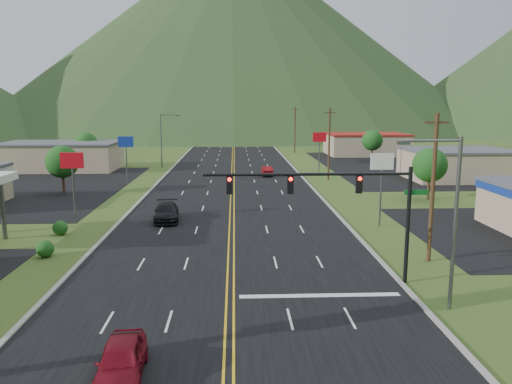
{
  "coord_description": "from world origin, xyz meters",
  "views": [
    {
      "loc": [
        0.31,
        -14.22,
        10.58
      ],
      "look_at": [
        1.78,
        20.15,
        4.5
      ],
      "focal_mm": 35.0,
      "sensor_mm": 36.0,
      "label": 1
    }
  ],
  "objects_px": {
    "traffic_signal": "(341,196)",
    "streetlight_west": "(163,137)",
    "streetlight_east": "(450,212)",
    "car_red_near": "(121,362)",
    "car_red_far": "(267,171)",
    "car_dark_mid": "(167,212)"
  },
  "relations": [
    {
      "from": "traffic_signal",
      "to": "streetlight_west",
      "type": "xyz_separation_m",
      "value": [
        -18.16,
        56.0,
        -0.15
      ]
    },
    {
      "from": "streetlight_east",
      "to": "car_red_near",
      "type": "distance_m",
      "value": 17.1
    },
    {
      "from": "car_red_near",
      "to": "car_red_far",
      "type": "relative_size",
      "value": 1.02
    },
    {
      "from": "streetlight_east",
      "to": "car_dark_mid",
      "type": "distance_m",
      "value": 27.26
    },
    {
      "from": "traffic_signal",
      "to": "car_dark_mid",
      "type": "xyz_separation_m",
      "value": [
        -12.45,
        16.74,
        -4.55
      ]
    },
    {
      "from": "streetlight_west",
      "to": "car_red_near",
      "type": "bearing_deg",
      "value": -83.5
    },
    {
      "from": "streetlight_east",
      "to": "car_red_far",
      "type": "bearing_deg",
      "value": 97.0
    },
    {
      "from": "car_dark_mid",
      "to": "streetlight_east",
      "type": "bearing_deg",
      "value": -56.59
    },
    {
      "from": "car_red_far",
      "to": "car_red_near",
      "type": "bearing_deg",
      "value": 78.99
    },
    {
      "from": "traffic_signal",
      "to": "car_red_far",
      "type": "height_order",
      "value": "traffic_signal"
    },
    {
      "from": "car_red_far",
      "to": "traffic_signal",
      "type": "bearing_deg",
      "value": 90.16
    },
    {
      "from": "car_red_near",
      "to": "car_red_far",
      "type": "height_order",
      "value": "car_red_near"
    },
    {
      "from": "streetlight_east",
      "to": "car_red_far",
      "type": "relative_size",
      "value": 2.09
    },
    {
      "from": "traffic_signal",
      "to": "car_red_far",
      "type": "relative_size",
      "value": 3.05
    },
    {
      "from": "traffic_signal",
      "to": "car_dark_mid",
      "type": "bearing_deg",
      "value": 126.65
    },
    {
      "from": "streetlight_west",
      "to": "traffic_signal",
      "type": "bearing_deg",
      "value": -72.03
    },
    {
      "from": "car_red_near",
      "to": "car_red_far",
      "type": "bearing_deg",
      "value": 76.23
    },
    {
      "from": "streetlight_west",
      "to": "car_dark_mid",
      "type": "xyz_separation_m",
      "value": [
        5.71,
        -39.27,
        -4.4
      ]
    },
    {
      "from": "streetlight_east",
      "to": "car_dark_mid",
      "type": "relative_size",
      "value": 1.67
    },
    {
      "from": "streetlight_west",
      "to": "car_red_far",
      "type": "height_order",
      "value": "streetlight_west"
    },
    {
      "from": "traffic_signal",
      "to": "car_red_far",
      "type": "distance_m",
      "value": 45.72
    },
    {
      "from": "car_dark_mid",
      "to": "car_red_far",
      "type": "height_order",
      "value": "car_dark_mid"
    }
  ]
}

